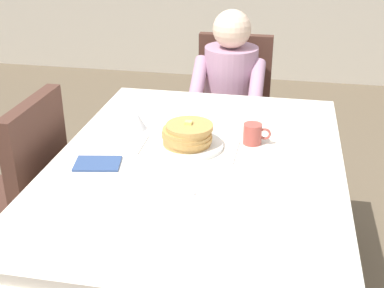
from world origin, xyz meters
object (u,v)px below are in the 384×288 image
Objects in this scene: plate_breakfast at (189,145)px; fork_left_of_plate at (142,145)px; dining_table_main at (198,180)px; chair_left_side at (21,188)px; syrup_pitcher at (137,121)px; chair_diner at (231,104)px; cup_coffee at (253,134)px; spoon_near_edge at (175,190)px; knife_right_of_plate at (235,152)px; diner_person at (229,91)px; breakfast_stack at (187,134)px.

fork_left_of_plate is (-0.19, -0.02, -0.01)m from plate_breakfast.
chair_left_side is at bearing 180.00° from dining_table_main.
plate_breakfast is 0.29m from syrup_pitcher.
chair_diner is 1.03m from cup_coffee.
plate_breakfast reaches higher than spoon_near_edge.
syrup_pitcher is 0.53× the size of spoon_near_edge.
plate_breakfast is 3.50× the size of syrup_pitcher.
dining_table_main is 7.62× the size of knife_right_of_plate.
diner_person is at bearing 99.97° from spoon_near_edge.
spoon_near_edge is (0.21, -0.32, 0.00)m from fork_left_of_plate.
chair_diner is at bearing 101.42° from cup_coffee.
breakfast_stack reaches higher than spoon_near_edge.
plate_breakfast is 0.05m from breakfast_stack.
diner_person reaches higher than breakfast_stack.
chair_left_side is at bearing -171.59° from plate_breakfast.
breakfast_stack is 2.57× the size of syrup_pitcher.
spoon_near_edge is at bearing 88.69° from chair_diner.
diner_person is 0.86m from cup_coffee.
syrup_pitcher is 0.55m from spoon_near_edge.
syrup_pitcher is (-0.50, 0.05, -0.01)m from cup_coffee.
knife_right_of_plate is at bearing 98.37° from diner_person.
diner_person is 0.96m from fork_left_of_plate.
spoon_near_edge is at bearing -118.35° from cup_coffee.
spoon_near_edge is at bearing -98.44° from dining_table_main.
spoon_near_edge is (-0.03, -1.41, 0.21)m from chair_diner.
plate_breakfast is 0.27m from cup_coffee.
fork_left_of_plate is at bearing 134.51° from spoon_near_edge.
dining_table_main is 0.18m from knife_right_of_plate.
breakfast_stack is (-0.06, -1.07, 0.27)m from chair_diner.
syrup_pitcher is at bearing 71.57° from knife_right_of_plate.
syrup_pitcher reaches higher than plate_breakfast.
chair_diner is 3.32× the size of plate_breakfast.
knife_right_of_plate and spoon_near_edge have the same top height.
chair_left_side is 0.80m from spoon_near_edge.
cup_coffee is (0.20, -0.83, 0.11)m from diner_person.
chair_diner is 1.11m from knife_right_of_plate.
cup_coffee reaches higher than plate_breakfast.
diner_person reaches higher than chair_left_side.
plate_breakfast is at bearing -81.59° from chair_left_side.
chair_diner reaches higher than knife_right_of_plate.
syrup_pitcher is 0.40× the size of knife_right_of_plate.
breakfast_stack reaches higher than knife_right_of_plate.
plate_breakfast is (-0.06, 0.11, 0.10)m from dining_table_main.
chair_left_side is 8.23× the size of cup_coffee.
fork_left_of_plate and spoon_near_edge have the same top height.
diner_person is 5.60× the size of knife_right_of_plate.
breakfast_stack reaches higher than cup_coffee.
chair_diner is 1.09m from plate_breakfast.
knife_right_of_plate is at bearing -19.38° from syrup_pitcher.
spoon_near_edge is at bearing -60.26° from syrup_pitcher.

